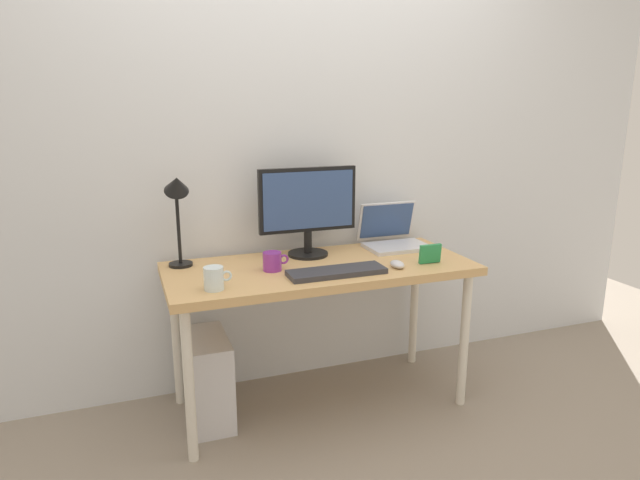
% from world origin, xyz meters
% --- Properties ---
extents(ground_plane, '(6.00, 6.00, 0.00)m').
position_xyz_m(ground_plane, '(0.00, 0.00, 0.00)').
color(ground_plane, gray).
extents(back_wall, '(4.40, 0.04, 2.60)m').
position_xyz_m(back_wall, '(0.00, 0.37, 1.30)').
color(back_wall, silver).
rests_on(back_wall, ground_plane).
extents(desk, '(1.44, 0.61, 0.72)m').
position_xyz_m(desk, '(0.00, 0.00, 0.66)').
color(desk, tan).
rests_on(desk, ground_plane).
extents(monitor, '(0.49, 0.20, 0.44)m').
position_xyz_m(monitor, '(-0.00, 0.17, 0.97)').
color(monitor, black).
rests_on(monitor, desk).
extents(laptop, '(0.32, 0.28, 0.23)m').
position_xyz_m(laptop, '(0.48, 0.19, 0.78)').
color(laptop, silver).
rests_on(laptop, desk).
extents(desk_lamp, '(0.11, 0.16, 0.45)m').
position_xyz_m(desk_lamp, '(-0.62, 0.17, 1.04)').
color(desk_lamp, black).
rests_on(desk_lamp, desk).
extents(keyboard, '(0.44, 0.14, 0.02)m').
position_xyz_m(keyboard, '(0.02, -0.17, 0.73)').
color(keyboard, '#333338').
rests_on(keyboard, desk).
extents(mouse, '(0.06, 0.09, 0.03)m').
position_xyz_m(mouse, '(0.32, -0.17, 0.74)').
color(mouse, silver).
rests_on(mouse, desk).
extents(coffee_mug, '(0.12, 0.09, 0.09)m').
position_xyz_m(coffee_mug, '(-0.23, -0.01, 0.77)').
color(coffee_mug, purple).
rests_on(coffee_mug, desk).
extents(glass_cup, '(0.12, 0.08, 0.10)m').
position_xyz_m(glass_cup, '(-0.53, -0.19, 0.77)').
color(glass_cup, silver).
rests_on(glass_cup, desk).
extents(photo_frame, '(0.11, 0.02, 0.09)m').
position_xyz_m(photo_frame, '(0.50, -0.16, 0.77)').
color(photo_frame, '#268C4C').
rests_on(photo_frame, desk).
extents(computer_tower, '(0.18, 0.36, 0.42)m').
position_xyz_m(computer_tower, '(-0.54, 0.04, 0.21)').
color(computer_tower, silver).
rests_on(computer_tower, ground_plane).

